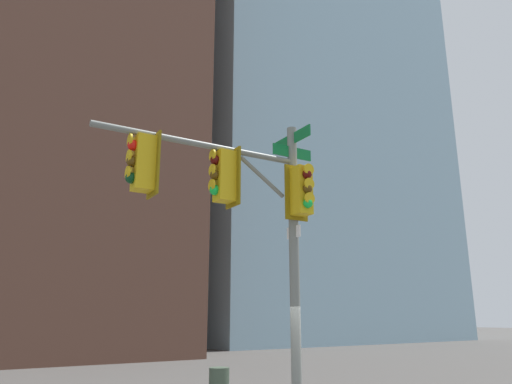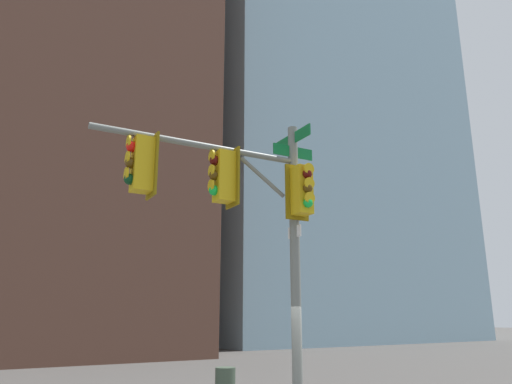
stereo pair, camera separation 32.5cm
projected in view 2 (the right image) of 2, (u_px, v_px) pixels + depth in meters
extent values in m
cylinder|color=slate|center=(295.00, 274.00, 9.62)|extent=(0.20, 0.20, 6.26)
cylinder|color=slate|center=(202.00, 145.00, 9.25)|extent=(4.18, 0.36, 0.12)
cylinder|color=slate|center=(262.00, 177.00, 9.76)|extent=(1.04, 0.14, 0.75)
cube|color=#0F6B33|center=(293.00, 139.00, 10.35)|extent=(0.10, 1.30, 0.24)
cube|color=#0F6B33|center=(293.00, 152.00, 10.27)|extent=(0.97, 0.09, 0.24)
cube|color=white|center=(295.00, 232.00, 9.84)|extent=(0.06, 0.45, 0.24)
cube|color=gold|center=(224.00, 177.00, 9.33)|extent=(0.36, 0.36, 1.00)
cube|color=#7D640C|center=(233.00, 178.00, 9.42)|extent=(0.07, 0.55, 1.16)
sphere|color=#470A07|center=(215.00, 160.00, 9.31)|extent=(0.20, 0.20, 0.20)
cylinder|color=gold|center=(212.00, 156.00, 9.30)|extent=(0.05, 0.23, 0.23)
sphere|color=#4C330A|center=(214.00, 175.00, 9.24)|extent=(0.20, 0.20, 0.20)
cylinder|color=gold|center=(211.00, 170.00, 9.23)|extent=(0.05, 0.23, 0.23)
sphere|color=green|center=(214.00, 190.00, 9.16)|extent=(0.20, 0.20, 0.20)
cylinder|color=gold|center=(211.00, 185.00, 9.15)|extent=(0.05, 0.23, 0.23)
cube|color=gold|center=(142.00, 165.00, 8.58)|extent=(0.36, 0.36, 1.00)
cube|color=#7D640C|center=(153.00, 166.00, 8.67)|extent=(0.07, 0.55, 1.16)
sphere|color=red|center=(132.00, 147.00, 8.56)|extent=(0.20, 0.20, 0.20)
cylinder|color=gold|center=(129.00, 141.00, 8.56)|extent=(0.05, 0.23, 0.23)
sphere|color=#4C330A|center=(131.00, 163.00, 8.49)|extent=(0.20, 0.20, 0.20)
cylinder|color=gold|center=(127.00, 157.00, 8.48)|extent=(0.05, 0.23, 0.23)
sphere|color=#0A3819|center=(130.00, 179.00, 8.41)|extent=(0.20, 0.20, 0.20)
cylinder|color=gold|center=(126.00, 174.00, 8.41)|extent=(0.05, 0.23, 0.23)
cube|color=gold|center=(302.00, 190.00, 9.79)|extent=(0.36, 0.36, 1.00)
cube|color=#7D640C|center=(297.00, 192.00, 9.95)|extent=(0.55, 0.07, 1.16)
sphere|color=#470A07|center=(307.00, 174.00, 9.69)|extent=(0.20, 0.20, 0.20)
cylinder|color=gold|center=(309.00, 169.00, 9.65)|extent=(0.23, 0.05, 0.23)
sphere|color=#4C330A|center=(308.00, 188.00, 9.61)|extent=(0.20, 0.20, 0.20)
cylinder|color=gold|center=(309.00, 183.00, 9.58)|extent=(0.23, 0.05, 0.23)
sphere|color=green|center=(308.00, 203.00, 9.54)|extent=(0.20, 0.20, 0.20)
cylinder|color=gold|center=(310.00, 198.00, 9.50)|extent=(0.23, 0.05, 0.23)
cube|color=#4C3328|center=(180.00, 213.00, 57.33)|extent=(18.32, 14.81, 28.55)
cube|color=#8CB2C6|center=(280.00, 51.00, 63.46)|extent=(29.70, 32.39, 72.68)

